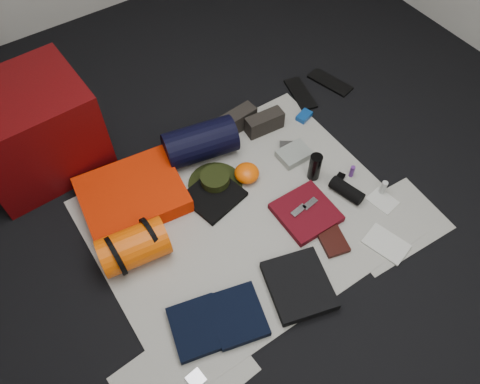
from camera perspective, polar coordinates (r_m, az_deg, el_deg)
floor at (r=2.63m, az=0.44°, el=-3.12°), size 4.50×4.50×0.02m
newspaper_mat at (r=2.61m, az=0.44°, el=-2.97°), size 1.60×1.30×0.01m
newspaper_sheet_front_left at (r=2.30m, az=-6.80°, el=-21.18°), size 0.61×0.44×0.00m
newspaper_sheet_front_right at (r=2.72m, az=17.99°, el=-3.76°), size 0.60×0.43×0.00m
red_cabinet at (r=2.88m, az=-23.95°, el=6.82°), size 0.68×0.58×0.55m
sleeping_pad at (r=2.70m, az=-12.99°, el=-0.33°), size 0.61×0.52×0.10m
stuff_sack at (r=2.46m, az=-12.81°, el=-6.52°), size 0.37×0.25×0.20m
sack_strap_left at (r=2.45m, az=-14.91°, el=-7.55°), size 0.02×0.22×0.22m
sack_strap_right at (r=2.46m, az=-10.78°, el=-5.36°), size 0.02×0.22×0.22m
navy_duffel at (r=2.80m, az=-4.87°, el=6.05°), size 0.46×0.30×0.22m
boonie_brim at (r=2.74m, az=-3.02°, el=0.99°), size 0.40×0.40×0.01m
boonie_crown at (r=2.70m, az=-3.06°, el=1.51°), size 0.17×0.17×0.07m
hiking_boot_left at (r=2.98m, az=-0.35°, el=8.71°), size 0.26×0.12×0.13m
hiking_boot_right at (r=2.97m, az=3.01°, el=8.44°), size 0.25×0.11×0.12m
flip_flop_left at (r=3.26m, az=7.38°, el=11.80°), size 0.19×0.33×0.02m
flip_flop_right at (r=3.38m, az=10.92°, el=12.99°), size 0.19×0.33×0.02m
trousers_navy_a at (r=2.32m, az=-5.23°, el=-16.13°), size 0.30×0.32×0.04m
trousers_navy_b at (r=2.33m, az=-0.31°, el=-14.81°), size 0.31×0.33×0.04m
trousers_charcoal at (r=2.41m, az=7.17°, el=-11.22°), size 0.38×0.41×0.05m
black_tshirt at (r=2.68m, az=-3.21°, el=-0.43°), size 0.34×0.33×0.03m
red_shirt at (r=2.63m, az=8.05°, el=-2.48°), size 0.31×0.31×0.04m
orange_stuff_sack at (r=2.72m, az=0.84°, el=2.32°), size 0.18×0.18×0.10m
first_aid_pouch at (r=2.86m, az=6.61°, el=4.60°), size 0.19×0.14×0.05m
water_bottle at (r=2.73m, az=9.10°, el=3.04°), size 0.08×0.08×0.18m
speaker at (r=2.73m, az=12.87°, el=0.19°), size 0.13×0.22×0.08m
compact_camera at (r=2.90m, az=5.96°, el=5.44°), size 0.13×0.12×0.04m
cyan_case at (r=3.10m, az=7.83°, el=9.16°), size 0.12×0.10×0.03m
toiletry_purple at (r=2.82m, az=13.49°, el=2.46°), size 0.03×0.03×0.08m
toiletry_clear at (r=2.78m, az=17.07°, el=0.50°), size 0.03×0.03×0.10m
paperback_book at (r=2.57m, az=11.12°, el=-5.64°), size 0.17×0.22×0.03m
map_booklet at (r=2.63m, az=17.40°, el=-6.06°), size 0.21×0.26×0.01m
map_printout at (r=2.79m, az=17.00°, el=-1.03°), size 0.14×0.17×0.01m
sunglasses at (r=2.79m, az=11.89°, el=1.37°), size 0.12×0.09×0.03m
key_cluster at (r=2.27m, az=-5.40°, el=-21.74°), size 0.08×0.08×0.01m
tape_roll at (r=2.67m, az=-3.22°, el=0.59°), size 0.05×0.05×0.04m
energy_bar_a at (r=2.59m, az=7.16°, el=-2.27°), size 0.10×0.05×0.01m
energy_bar_b at (r=2.63m, az=8.52°, el=-1.44°), size 0.10×0.05×0.01m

